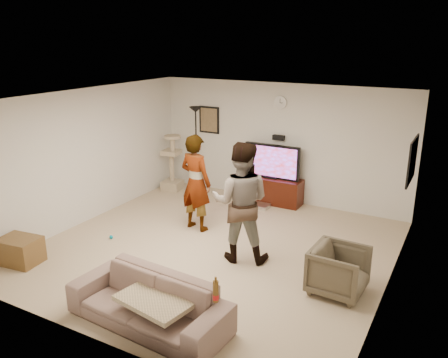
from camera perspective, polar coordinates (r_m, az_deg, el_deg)
The scene contains 24 objects.
floor at distance 7.72m, azimuth -1.22°, elevation -8.71°, with size 5.50×5.50×0.02m, color tan.
ceiling at distance 6.99m, azimuth -1.35°, elevation 10.17°, with size 5.50×5.50×0.02m, color silver.
wall_back at distance 9.65m, azimuth 6.95°, elevation 4.48°, with size 5.50×0.04×2.50m, color silver.
wall_front at distance 5.22m, azimuth -16.73°, elevation -7.58°, with size 5.50×0.04×2.50m, color silver.
wall_left at distance 8.91m, azimuth -16.79°, elevation 2.76°, with size 0.04×5.50×2.50m, color silver.
wall_right at distance 6.41m, azimuth 20.55°, elevation -3.27°, with size 0.04×5.50×2.50m, color silver.
wall_clock at distance 9.47m, azimuth 7.07°, elevation 9.46°, with size 0.26×0.26×0.04m, color white.
wall_speaker at distance 9.57m, azimuth 6.84°, elevation 5.16°, with size 0.25×0.10×0.10m, color black.
picture_back at distance 10.31m, azimuth -1.87°, elevation 7.40°, with size 0.42×0.03×0.52m, color brown.
picture_right at distance 7.86m, azimuth 22.45°, elevation 2.16°, with size 0.03×0.78×0.62m, color #F0B770.
tv_stand at distance 9.72m, azimuth 5.90°, elevation -1.38°, with size 1.32×0.45×0.55m, color black.
console_box at distance 9.49m, azimuth 4.44°, elevation -3.34°, with size 0.40×0.30×0.07m, color silver.
tv at distance 9.54m, azimuth 6.02°, elevation 2.21°, with size 1.20×0.08×0.71m, color black.
tv_screen at distance 9.50m, azimuth 5.91°, elevation 2.15°, with size 1.11×0.01×0.63m, color #784FD6.
floor_lamp at distance 10.03m, azimuth -3.49°, elevation 3.46°, with size 0.32×0.32×1.95m, color black.
cat_tree at distance 10.46m, azimuth -6.56°, elevation 2.10°, with size 0.41×0.41×1.30m, color tan.
person_left at distance 8.18m, azimuth -3.55°, elevation -0.47°, with size 0.64×0.42×1.77m, color #BEBEBE.
person_right at distance 7.03m, azimuth 2.10°, elevation -2.92°, with size 0.92×0.72×1.90m, color #446DA1.
sofa at distance 5.82m, azimuth -9.43°, elevation -14.94°, with size 2.06×0.81×0.60m, color #745C54.
throw_blanket at distance 5.67m, azimuth -8.12°, elevation -14.53°, with size 0.90×0.70×0.06m, color tan.
beer_bottle at distance 5.13m, azimuth -1.04°, elevation -13.87°, with size 0.06×0.06×0.25m, color brown.
armchair at distance 6.54m, azimuth 14.14°, elevation -11.04°, with size 0.71×0.73×0.67m, color #484131.
side_table at distance 7.85m, azimuth -24.16°, elevation -8.16°, with size 0.62×0.46×0.41m, color brown.
toy_ball at distance 8.28m, azimuth -13.93°, elevation -7.06°, with size 0.06×0.06×0.06m, color #00799A.
Camera 1 is at (3.49, -5.99, 3.39)m, focal length 36.56 mm.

